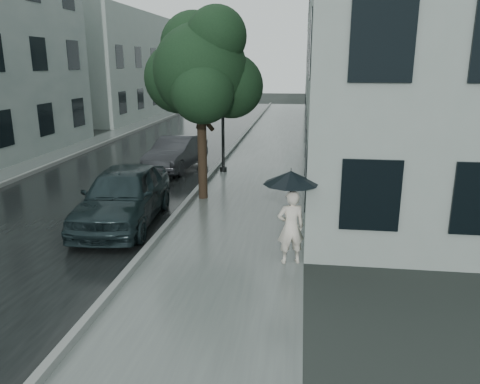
# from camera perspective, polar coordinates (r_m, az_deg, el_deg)

# --- Properties ---
(ground) EXTENTS (120.00, 120.00, 0.00)m
(ground) POSITION_cam_1_polar(r_m,az_deg,el_deg) (9.22, -5.07, -11.79)
(ground) COLOR black
(ground) RESTS_ON ground
(sidewalk) EXTENTS (3.50, 60.00, 0.01)m
(sidewalk) POSITION_cam_1_polar(r_m,az_deg,el_deg) (20.49, 2.94, 3.61)
(sidewalk) COLOR slate
(sidewalk) RESTS_ON ground
(kerb_near) EXTENTS (0.15, 60.00, 0.15)m
(kerb_near) POSITION_cam_1_polar(r_m,az_deg,el_deg) (20.70, -2.10, 3.94)
(kerb_near) COLOR slate
(kerb_near) RESTS_ON ground
(asphalt_road) EXTENTS (6.85, 60.00, 0.00)m
(asphalt_road) POSITION_cam_1_polar(r_m,az_deg,el_deg) (21.57, -11.33, 3.93)
(asphalt_road) COLOR black
(asphalt_road) RESTS_ON ground
(kerb_far) EXTENTS (0.15, 60.00, 0.15)m
(kerb_far) POSITION_cam_1_polar(r_m,az_deg,el_deg) (22.93, -19.67, 4.18)
(kerb_far) COLOR slate
(kerb_far) RESTS_ON ground
(sidewalk_far) EXTENTS (1.70, 60.00, 0.01)m
(sidewalk_far) POSITION_cam_1_polar(r_m,az_deg,el_deg) (23.38, -21.67, 4.01)
(sidewalk_far) COLOR #4C5451
(sidewalk_far) RESTS_ON ground
(building_near) EXTENTS (7.02, 36.00, 9.00)m
(building_near) POSITION_cam_1_polar(r_m,az_deg,el_deg) (27.72, 15.70, 15.53)
(building_near) COLOR gray
(building_near) RESTS_ON ground
(building_far_b) EXTENTS (7.02, 18.00, 8.00)m
(building_far_b) POSITION_cam_1_polar(r_m,az_deg,el_deg) (41.08, -15.24, 14.68)
(building_far_b) COLOR gray
(building_far_b) RESTS_ON ground
(pedestrian) EXTENTS (0.68, 0.54, 1.63)m
(pedestrian) POSITION_cam_1_polar(r_m,az_deg,el_deg) (10.09, 6.21, -4.27)
(pedestrian) COLOR silver
(pedestrian) RESTS_ON sidewalk
(umbrella) EXTENTS (1.34, 1.34, 1.18)m
(umbrella) POSITION_cam_1_polar(r_m,az_deg,el_deg) (9.72, 6.22, 1.77)
(umbrella) COLOR black
(umbrella) RESTS_ON ground
(street_tree) EXTENTS (3.74, 3.40, 5.83)m
(street_tree) POSITION_cam_1_polar(r_m,az_deg,el_deg) (14.66, -4.74, 14.62)
(street_tree) COLOR #332619
(street_tree) RESTS_ON ground
(lamp_post) EXTENTS (0.84, 0.36, 5.18)m
(lamp_post) POSITION_cam_1_polar(r_m,az_deg,el_deg) (18.35, -2.61, 11.56)
(lamp_post) COLOR black
(lamp_post) RESTS_ON ground
(car_near) EXTENTS (2.20, 4.74, 1.57)m
(car_near) POSITION_cam_1_polar(r_m,az_deg,el_deg) (12.89, -14.02, -0.39)
(car_near) COLOR black
(car_near) RESTS_ON ground
(car_far) EXTENTS (1.86, 4.15, 1.32)m
(car_far) POSITION_cam_1_polar(r_m,az_deg,el_deg) (19.27, -7.78, 4.74)
(car_far) COLOR #24262A
(car_far) RESTS_ON ground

